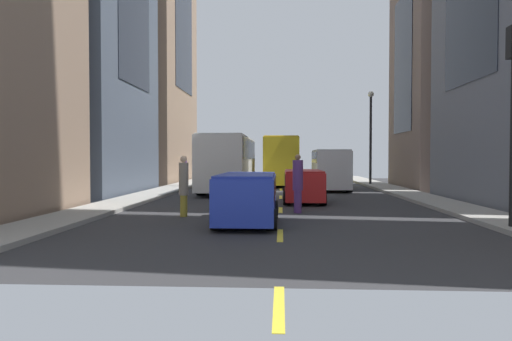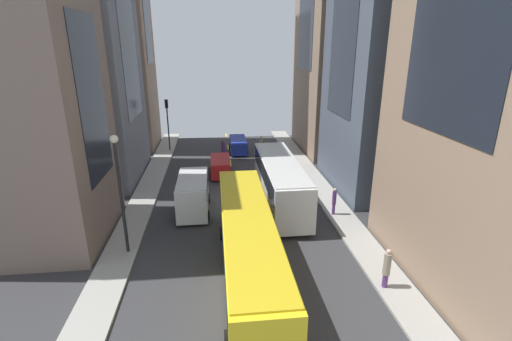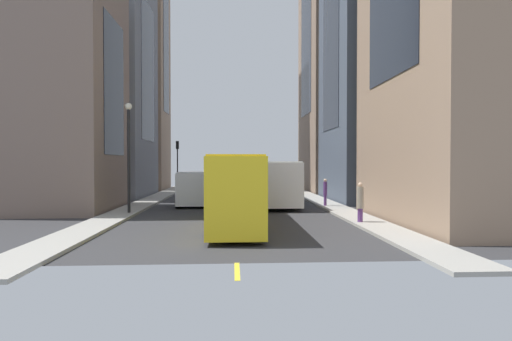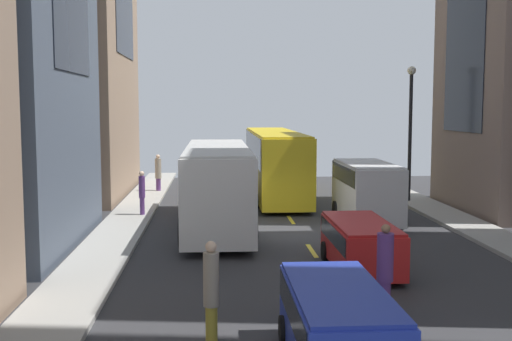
# 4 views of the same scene
# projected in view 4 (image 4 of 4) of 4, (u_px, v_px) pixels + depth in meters

# --- Properties ---
(ground_plane) EXTENTS (40.12, 40.12, 0.00)m
(ground_plane) POSITION_uv_depth(u_px,v_px,m) (300.00, 234.00, 24.76)
(ground_plane) COLOR #333335
(sidewalk_west) EXTENTS (1.94, 44.00, 0.15)m
(sidewalk_west) POSITION_uv_depth(u_px,v_px,m) (117.00, 234.00, 24.28)
(sidewalk_west) COLOR #9E9B93
(sidewalk_west) RESTS_ON ground
(sidewalk_east) EXTENTS (1.94, 44.00, 0.15)m
(sidewalk_east) POSITION_uv_depth(u_px,v_px,m) (477.00, 229.00, 25.22)
(sidewalk_east) COLOR #9E9B93
(sidewalk_east) RESTS_ON ground
(lane_stripe_2) EXTENTS (0.16, 2.00, 0.01)m
(lane_stripe_2) POSITION_uv_depth(u_px,v_px,m) (349.00, 305.00, 15.82)
(lane_stripe_2) COLOR yellow
(lane_stripe_2) RESTS_ON ground
(lane_stripe_3) EXTENTS (0.16, 2.00, 0.01)m
(lane_stripe_3) POSITION_uv_depth(u_px,v_px,m) (312.00, 251.00, 21.78)
(lane_stripe_3) COLOR yellow
(lane_stripe_3) RESTS_ON ground
(lane_stripe_4) EXTENTS (0.16, 2.00, 0.01)m
(lane_stripe_4) POSITION_uv_depth(u_px,v_px,m) (291.00, 220.00, 27.74)
(lane_stripe_4) COLOR yellow
(lane_stripe_4) RESTS_ON ground
(lane_stripe_5) EXTENTS (0.16, 2.00, 0.01)m
(lane_stripe_5) POSITION_uv_depth(u_px,v_px,m) (277.00, 200.00, 33.69)
(lane_stripe_5) COLOR yellow
(lane_stripe_5) RESTS_ON ground
(lane_stripe_6) EXTENTS (0.16, 2.00, 0.01)m
(lane_stripe_6) POSITION_uv_depth(u_px,v_px,m) (268.00, 186.00, 39.65)
(lane_stripe_6) COLOR yellow
(lane_stripe_6) RESTS_ON ground
(lane_stripe_7) EXTENTS (0.16, 2.00, 0.01)m
(lane_stripe_7) POSITION_uv_depth(u_px,v_px,m) (261.00, 176.00, 45.61)
(lane_stripe_7) COLOR yellow
(lane_stripe_7) RESTS_ON ground
(city_bus_white) EXTENTS (2.80, 11.09, 3.35)m
(city_bus_white) POSITION_uv_depth(u_px,v_px,m) (217.00, 179.00, 25.76)
(city_bus_white) COLOR silver
(city_bus_white) RESTS_ON ground
(streetcar_yellow) EXTENTS (2.70, 13.91, 3.59)m
(streetcar_yellow) POSITION_uv_depth(u_px,v_px,m) (275.00, 158.00, 35.14)
(streetcar_yellow) COLOR yellow
(streetcar_yellow) RESTS_ON ground
(delivery_van_white) EXTENTS (2.25, 5.00, 2.58)m
(delivery_van_white) POSITION_uv_depth(u_px,v_px,m) (367.00, 188.00, 26.92)
(delivery_van_white) COLOR white
(delivery_van_white) RESTS_ON ground
(car_red_0) EXTENTS (1.89, 4.22, 1.50)m
(car_red_0) POSITION_uv_depth(u_px,v_px,m) (361.00, 242.00, 19.11)
(car_red_0) COLOR red
(car_red_0) RESTS_ON ground
(car_blue_1) EXTENTS (1.92, 4.25, 1.58)m
(car_blue_1) POSITION_uv_depth(u_px,v_px,m) (338.00, 322.00, 11.86)
(car_blue_1) COLOR #2338AD
(car_blue_1) RESTS_ON ground
(pedestrian_crossing_mid) EXTENTS (0.36, 0.36, 2.08)m
(pedestrian_crossing_mid) POSITION_uv_depth(u_px,v_px,m) (158.00, 172.00, 36.27)
(pedestrian_crossing_mid) COLOR #593372
(pedestrian_crossing_mid) RESTS_ON ground
(pedestrian_waiting_curb) EXTENTS (0.39, 0.39, 2.22)m
(pedestrian_waiting_curb) POSITION_uv_depth(u_px,v_px,m) (385.00, 268.00, 14.87)
(pedestrian_waiting_curb) COLOR #593372
(pedestrian_waiting_curb) RESTS_ON ground
(pedestrian_walking_far) EXTENTS (0.28, 0.28, 1.95)m
(pedestrian_walking_far) POSITION_uv_depth(u_px,v_px,m) (142.00, 191.00, 28.16)
(pedestrian_walking_far) COLOR #593372
(pedestrian_walking_far) RESTS_ON ground
(pedestrian_crossing_near) EXTENTS (0.34, 0.34, 2.16)m
(pedestrian_crossing_near) POSITION_uv_depth(u_px,v_px,m) (211.00, 288.00, 13.30)
(pedestrian_crossing_near) COLOR gold
(pedestrian_crossing_near) RESTS_ON ground
(streetlamp_near) EXTENTS (0.44, 0.44, 6.84)m
(streetlamp_near) POSITION_uv_depth(u_px,v_px,m) (410.00, 118.00, 32.10)
(streetlamp_near) COLOR black
(streetlamp_near) RESTS_ON ground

